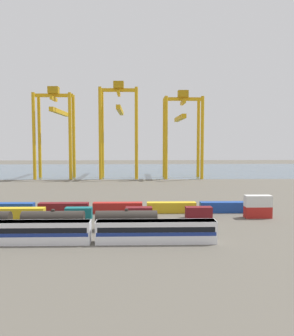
{
  "coord_description": "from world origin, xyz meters",
  "views": [
    {
      "loc": [
        15.58,
        -81.45,
        17.7
      ],
      "look_at": [
        19.04,
        38.44,
        8.66
      ],
      "focal_mm": 38.43,
      "sensor_mm": 36.0,
      "label": 1
    }
  ],
  "objects": [
    {
      "name": "freight_tank_row",
      "position": [
        -8.11,
        -11.16,
        2.02
      ],
      "size": [
        55.47,
        2.84,
        4.3
      ],
      "color": "#232326",
      "rests_on": "ground_plane"
    },
    {
      "name": "shipping_container_14",
      "position": [
        37.37,
        6.13,
        1.3
      ],
      "size": [
        12.1,
        2.44,
        2.6
      ],
      "primitive_type": "cube",
      "color": "#1C4299",
      "rests_on": "ground_plane"
    },
    {
      "name": "shipping_container_3",
      "position": [
        2.34,
        -0.27,
        1.3
      ],
      "size": [
        6.04,
        2.44,
        2.6
      ],
      "primitive_type": "cube",
      "color": "#146066",
      "rests_on": "ground_plane"
    },
    {
      "name": "harbour_water",
      "position": [
        0.0,
        138.59,
        0.0
      ],
      "size": [
        400.0,
        110.0,
        0.01
      ],
      "primitive_type": "cube",
      "color": "#475B6B",
      "rests_on": "ground_plane"
    },
    {
      "name": "shipping_container_2",
      "position": [
        -11.39,
        -0.27,
        1.3
      ],
      "size": [
        12.1,
        2.44,
        2.6
      ],
      "primitive_type": "cube",
      "color": "gold",
      "rests_on": "ground_plane"
    },
    {
      "name": "shipping_container_4",
      "position": [
        16.07,
        -0.27,
        1.3
      ],
      "size": [
        6.04,
        2.44,
        2.6
      ],
      "primitive_type": "cube",
      "color": "maroon",
      "rests_on": "ground_plane"
    },
    {
      "name": "ground_plane",
      "position": [
        0.0,
        40.0,
        0.0
      ],
      "size": [
        420.0,
        420.0,
        0.0
      ],
      "primitive_type": "plane",
      "color": "#5B564C"
    },
    {
      "name": "shipping_container_10",
      "position": [
        -15.59,
        6.13,
        1.3
      ],
      "size": [
        12.1,
        2.44,
        2.6
      ],
      "primitive_type": "cube",
      "color": "#1C4299",
      "rests_on": "ground_plane"
    },
    {
      "name": "gantry_crane_central",
      "position": [
        7.2,
        92.88,
        27.93
      ],
      "size": [
        18.16,
        41.18,
        45.49
      ],
      "color": "gold",
      "rests_on": "ground_plane"
    },
    {
      "name": "gantry_crane_east",
      "position": [
        37.52,
        92.03,
        25.26
      ],
      "size": [
        18.36,
        35.19,
        41.43
      ],
      "color": "gold",
      "rests_on": "ground_plane"
    },
    {
      "name": "shipping_container_12",
      "position": [
        10.89,
        6.13,
        1.3
      ],
      "size": [
        12.1,
        2.44,
        2.6
      ],
      "primitive_type": "cube",
      "color": "#AD211C",
      "rests_on": "ground_plane"
    },
    {
      "name": "shipping_container_11",
      "position": [
        -2.35,
        6.13,
        1.3
      ],
      "size": [
        12.1,
        2.44,
        2.6
      ],
      "primitive_type": "cube",
      "color": "maroon",
      "rests_on": "ground_plane"
    },
    {
      "name": "shipping_container_13",
      "position": [
        24.13,
        6.13,
        1.3
      ],
      "size": [
        12.1,
        2.44,
        2.6
      ],
      "primitive_type": "cube",
      "color": "gold",
      "rests_on": "ground_plane"
    },
    {
      "name": "shipping_container_6",
      "position": [
        43.54,
        -0.27,
        1.3
      ],
      "size": [
        6.04,
        2.44,
        2.6
      ],
      "primitive_type": "cube",
      "color": "#AD211C",
      "rests_on": "ground_plane"
    },
    {
      "name": "shipping_container_5",
      "position": [
        29.81,
        -0.27,
        1.3
      ],
      "size": [
        6.04,
        2.44,
        2.6
      ],
      "primitive_type": "cube",
      "color": "maroon",
      "rests_on": "ground_plane"
    },
    {
      "name": "passenger_train",
      "position": [
        -2.89,
        -20.04,
        2.14
      ],
      "size": [
        64.52,
        3.14,
        3.9
      ],
      "color": "silver",
      "rests_on": "ground_plane"
    },
    {
      "name": "shipping_container_7",
      "position": [
        43.54,
        -0.27,
        3.9
      ],
      "size": [
        6.04,
        2.44,
        2.6
      ],
      "primitive_type": "cube",
      "color": "silver",
      "rests_on": "shipping_container_6"
    },
    {
      "name": "gantry_crane_west",
      "position": [
        -23.12,
        92.55,
        26.61
      ],
      "size": [
        18.08,
        38.14,
        42.93
      ],
      "color": "gold",
      "rests_on": "ground_plane"
    }
  ]
}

